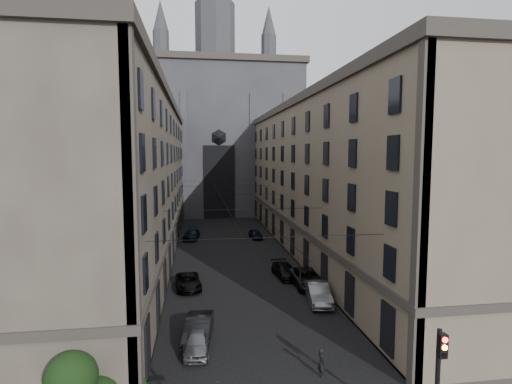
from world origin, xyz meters
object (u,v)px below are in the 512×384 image
pedestrian (321,362)px  car_left_midnear (198,329)px  car_right_midnear (307,278)px  gothic_tower (216,129)px  car_right_near (318,293)px  car_right_far (256,234)px  car_left_far (192,234)px  car_left_midfar (188,282)px  car_right_midfar (285,271)px  car_left_near (197,342)px  traffic_light_right (439,375)px

pedestrian → car_left_midnear: bearing=42.4°
car_right_midnear → pedestrian: bearing=-104.3°
gothic_tower → pedestrian: gothic_tower is taller
car_right_near → car_right_far: bearing=100.7°
car_left_far → car_right_near: car_right_near is taller
car_left_midnear → car_left_midfar: size_ratio=1.01×
car_left_midfar → car_left_midnear: bearing=-90.6°
gothic_tower → car_left_midnear: bearing=-93.9°
car_left_midfar → car_left_far: car_left_far is taller
gothic_tower → car_right_midfar: gothic_tower is taller
car_left_far → car_right_midfar: (9.53, -19.67, -0.04)m
car_left_near → car_left_far: (-0.77, 33.78, 0.05)m
car_right_near → car_right_midnear: size_ratio=0.87×
gothic_tower → traffic_light_right: gothic_tower is taller
car_left_far → car_right_midfar: car_left_far is taller
gothic_tower → car_right_near: gothic_tower is taller
gothic_tower → car_left_midnear: (-4.20, -61.66, -17.01)m
car_left_near → car_right_midnear: car_right_midnear is taller
car_right_midfar → car_left_near: bearing=-128.1°
car_left_far → traffic_light_right: bearing=-68.8°
gothic_tower → car_right_near: (5.69, -56.27, -16.98)m
car_right_midnear → car_right_far: bearing=92.8°
gothic_tower → traffic_light_right: 74.67m
car_right_midfar → gothic_tower: bearing=88.9°
car_left_far → car_left_near: bearing=-81.3°
car_left_near → traffic_light_right: bearing=-41.0°
car_left_near → car_left_midfar: (-0.79, 12.01, -0.00)m
traffic_light_right → car_right_far: bearing=91.9°
traffic_light_right → car_right_near: 16.95m
car_left_far → pedestrian: pedestrian is taller
car_left_near → car_right_midfar: size_ratio=0.83×
car_left_far → car_right_midnear: car_right_midnear is taller
gothic_tower → car_left_near: gothic_tower is taller
car_right_far → pedestrian: 36.62m
car_right_midnear → pedestrian: 15.18m
car_right_midnear → car_right_midfar: (-1.41, 3.05, -0.11)m
car_left_far → car_right_midfar: 21.85m
car_right_midnear → car_right_far: (-1.68, 21.77, -0.13)m
car_left_near → car_right_midnear: size_ratio=0.69×
car_left_near → car_right_far: car_left_near is taller
gothic_tower → car_left_midfar: bearing=-95.7°
gothic_tower → car_left_far: gothic_tower is taller
traffic_light_right → pedestrian: bearing=116.5°
car_left_near → car_right_far: (8.48, 32.83, -0.01)m
car_right_far → pedestrian: size_ratio=2.42×
car_right_midnear → car_right_midfar: car_right_midnear is taller
car_left_near → car_right_near: 12.15m
traffic_light_right → car_left_far: size_ratio=1.05×
car_right_near → car_right_midnear: (0.19, 4.13, -0.03)m
car_right_near → car_right_midnear: 4.14m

